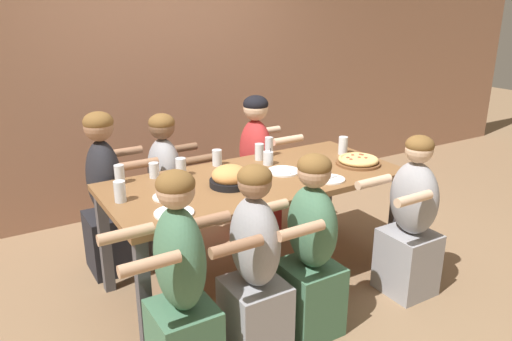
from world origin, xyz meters
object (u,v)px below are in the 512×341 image
Objects in this scene: pizza_board_main at (358,161)px; empty_plate_c at (330,179)px; empty_plate_d at (283,171)px; diner_near_center at (310,254)px; cocktail_glass_blue at (268,159)px; diner_near_right at (411,224)px; drinking_glass_g at (217,158)px; drinking_glass_d at (120,175)px; drinking_glass_e at (154,170)px; drinking_glass_h at (120,193)px; diner_near_midleft at (254,272)px; diner_near_left at (181,291)px; empty_plate_b at (168,197)px; diner_far_midleft at (166,192)px; drinking_glass_f at (269,147)px; drinking_glass_c at (181,168)px; skillet_bowl at (230,177)px; diner_far_midright at (256,170)px; drinking_glass_a at (259,152)px; empty_plate_a at (174,213)px; drinking_glass_b at (343,146)px.

pizza_board_main reaches higher than empty_plate_c.
pizza_board_main is at bearing -13.80° from empty_plate_d.
cocktail_glass_blue is at bearing -16.51° from diner_near_center.
drinking_glass_g is at bearing 40.89° from diner_near_right.
drinking_glass_d reaches higher than drinking_glass_e.
diner_near_midleft is (0.50, -0.74, -0.33)m from drinking_glass_h.
diner_near_left is at bearing -163.35° from empty_plate_c.
cocktail_glass_blue is (0.88, 0.23, 0.04)m from empty_plate_b.
drinking_glass_e is 0.09× the size of diner_near_right.
drinking_glass_h is 0.11× the size of diner_near_midleft.
drinking_glass_g is (0.49, 0.01, -0.00)m from drinking_glass_e.
empty_plate_d is 1.98× the size of drinking_glass_g.
drinking_glass_h is 0.11× the size of diner_far_midleft.
diner_near_left reaches higher than drinking_glass_f.
drinking_glass_c is 0.11× the size of diner_near_right.
empty_plate_b is 0.16× the size of diner_near_center.
diner_near_center is (0.79, -1.05, -0.32)m from drinking_glass_d.
drinking_glass_f is at bearing -36.02° from diner_near_midleft.
drinking_glass_c reaches higher than drinking_glass_g.
skillet_bowl is 1.70× the size of empty_plate_d.
drinking_glass_h is at bearing 171.52° from skillet_bowl.
diner_near_right is at bearing -90.00° from diner_near_center.
drinking_glass_c is at bearing 21.74° from diner_near_center.
empty_plate_c is 0.86× the size of empty_plate_d.
diner_far_midright is at bearing -31.55° from diner_near_midleft.
drinking_glass_a reaches higher than cocktail_glass_blue.
drinking_glass_e is 0.89× the size of drinking_glass_g.
drinking_glass_c is at bearing 171.26° from cocktail_glass_blue.
drinking_glass_g is 0.10× the size of diner_near_right.
drinking_glass_h is at bearing 164.74° from empty_plate_c.
diner_far_midright is (1.13, 0.96, -0.23)m from empty_plate_a.
diner_far_midright reaches higher than drinking_glass_c.
drinking_glass_g is at bearing -179.43° from drinking_glass_f.
diner_near_center is at bearing -61.74° from drinking_glass_e.
drinking_glass_b is at bearing 8.35° from skillet_bowl.
cocktail_glass_blue is 0.65m from drinking_glass_b.
empty_plate_d is 0.97m from diner_near_midleft.
diner_far_midleft is at bearing 71.77° from empty_plate_a.
pizza_board_main is 0.69m from drinking_glass_f.
drinking_glass_h is (-0.21, 0.34, 0.05)m from empty_plate_a.
diner_near_left is (-1.09, -1.01, -0.30)m from drinking_glass_a.
diner_near_midleft is (-0.77, -1.06, -0.33)m from drinking_glass_f.
diner_far_midleft is at bearing 103.44° from skillet_bowl.
empty_plate_b is 0.17× the size of diner_near_right.
skillet_bowl is at bearing -59.44° from drinking_glass_c.
drinking_glass_g is at bearing 165.18° from drinking_glass_b.
empty_plate_a is 1.66× the size of drinking_glass_b.
drinking_glass_d is 1.08× the size of drinking_glass_g.
drinking_glass_h reaches higher than drinking_glass_a.
drinking_glass_d is at bearing -179.60° from drinking_glass_f.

